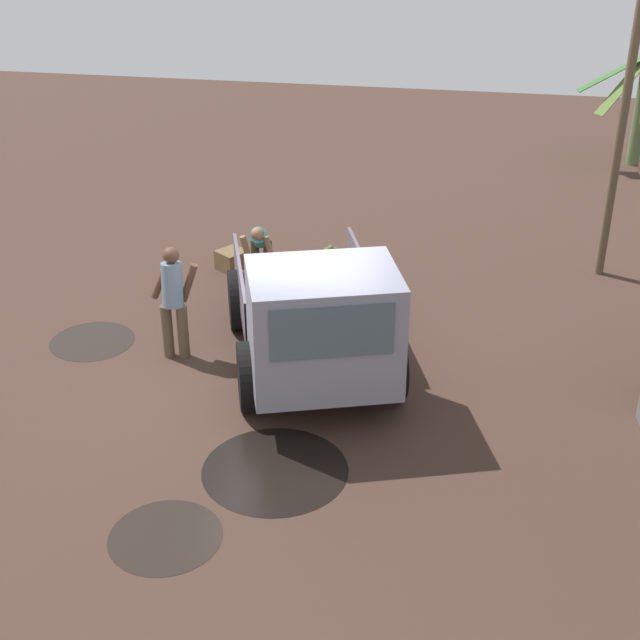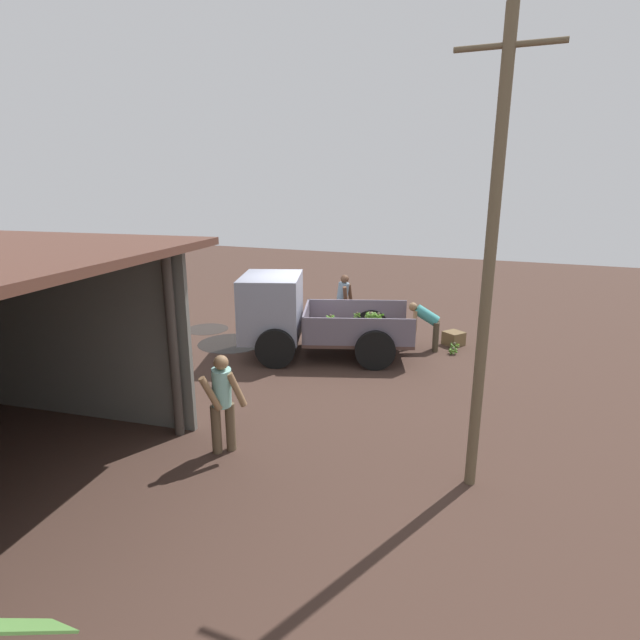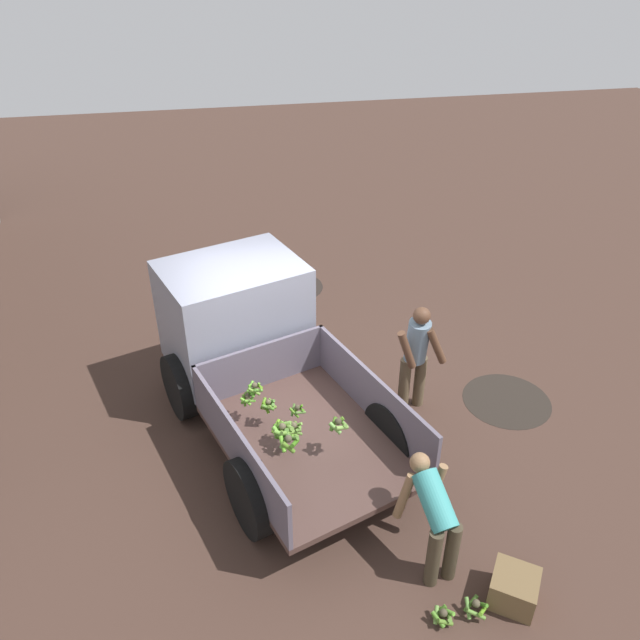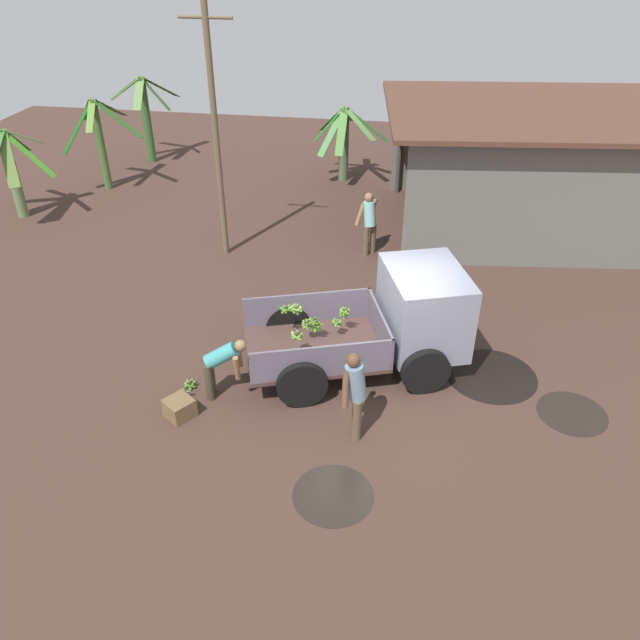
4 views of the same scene
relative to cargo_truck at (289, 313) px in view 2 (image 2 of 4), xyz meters
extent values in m
plane|color=#432E26|center=(-0.34, -0.48, -1.06)|extent=(36.00, 36.00, 0.00)
cylinder|color=black|center=(1.82, -0.18, -1.05)|extent=(1.77, 1.77, 0.01)
cylinder|color=black|center=(3.19, -1.08, -1.05)|extent=(1.24, 1.24, 0.01)
cylinder|color=black|center=(-0.78, -3.65, -1.05)|extent=(1.27, 1.27, 0.01)
cube|color=#4B342E|center=(-1.61, -0.55, -0.55)|extent=(3.08, 2.64, 0.08)
cube|color=slate|center=(-1.91, 0.32, -0.18)|extent=(2.48, 0.89, 0.66)
cube|color=slate|center=(-1.31, -1.43, -0.18)|extent=(2.48, 0.89, 0.66)
cube|color=slate|center=(-0.40, -0.14, -0.18)|extent=(0.67, 1.81, 0.66)
cube|color=gray|center=(0.40, 0.14, 0.17)|extent=(1.94, 2.22, 1.53)
cube|color=#4C606B|center=(1.08, 0.37, 0.48)|extent=(0.51, 1.42, 0.67)
cylinder|color=black|center=(-0.12, 1.00, -0.59)|extent=(0.95, 0.51, 0.93)
cylinder|color=black|center=(0.52, -0.86, -0.59)|extent=(0.95, 0.51, 0.93)
cylinder|color=black|center=(-2.30, 0.25, -0.59)|extent=(0.95, 0.51, 0.93)
cylinder|color=black|center=(-1.66, -1.61, -0.59)|extent=(0.95, 0.51, 0.93)
sphere|color=brown|center=(-1.79, -0.36, -0.07)|extent=(0.08, 0.08, 0.08)
cylinder|color=#74A542|center=(-1.74, -0.39, -0.12)|extent=(0.11, 0.16, 0.12)
cylinder|color=olive|center=(-1.75, -0.34, -0.14)|extent=(0.08, 0.14, 0.16)
cylinder|color=#72A43C|center=(-1.77, -0.31, -0.13)|extent=(0.14, 0.11, 0.15)
cylinder|color=#67A230|center=(-1.82, -0.29, -0.11)|extent=(0.17, 0.10, 0.10)
cylinder|color=#619431|center=(-1.85, -0.33, -0.12)|extent=(0.11, 0.16, 0.13)
cylinder|color=olive|center=(-1.85, -0.37, -0.13)|extent=(0.08, 0.16, 0.14)
cylinder|color=#73A844|center=(-1.82, -0.41, -0.13)|extent=(0.15, 0.09, 0.14)
cylinder|color=#4F7D28|center=(-1.78, -0.41, -0.14)|extent=(0.15, 0.08, 0.15)
sphere|color=brown|center=(-1.62, -0.23, -0.19)|extent=(0.09, 0.09, 0.09)
cylinder|color=#69A939|center=(-1.60, -0.28, -0.27)|extent=(0.15, 0.11, 0.17)
cylinder|color=#6CA639|center=(-1.57, -0.24, -0.27)|extent=(0.07, 0.16, 0.16)
cylinder|color=#68A622|center=(-1.58, -0.17, -0.24)|extent=(0.17, 0.14, 0.11)
cylinder|color=#5BA126|center=(-1.64, -0.17, -0.26)|extent=(0.16, 0.09, 0.16)
cylinder|color=#64AA35|center=(-1.67, -0.21, -0.27)|extent=(0.10, 0.15, 0.17)
cylinder|color=#72AF3D|center=(-1.67, -0.25, -0.27)|extent=(0.11, 0.15, 0.17)
cylinder|color=#4E8225|center=(-1.64, -0.29, -0.26)|extent=(0.16, 0.08, 0.16)
sphere|color=#413B2A|center=(-1.63, -0.42, 0.05)|extent=(0.06, 0.06, 0.06)
cylinder|color=#558036|center=(-1.69, -0.45, 0.02)|extent=(0.09, 0.15, 0.09)
cylinder|color=#539023|center=(-1.63, -0.48, 0.01)|extent=(0.14, 0.04, 0.11)
cylinder|color=#46801B|center=(-1.59, -0.44, 0.00)|extent=(0.07, 0.13, 0.13)
cylinder|color=#527A33|center=(-1.61, -0.38, 0.00)|extent=(0.14, 0.09, 0.12)
cylinder|color=#4A7B1F|center=(-1.67, -0.38, 0.01)|extent=(0.13, 0.12, 0.10)
sphere|color=#403A2A|center=(-1.89, -0.86, -0.02)|extent=(0.08, 0.08, 0.08)
cylinder|color=#7CA64A|center=(-1.95, -0.89, -0.06)|extent=(0.11, 0.18, 0.10)
cylinder|color=#72A744|center=(-1.88, -0.93, -0.07)|extent=(0.17, 0.05, 0.12)
cylinder|color=#5A8929|center=(-1.82, -0.87, -0.08)|extent=(0.06, 0.17, 0.14)
cylinder|color=#538328|center=(-1.85, -0.81, -0.08)|extent=(0.16, 0.14, 0.14)
cylinder|color=#6EA748|center=(-1.93, -0.81, -0.07)|extent=(0.15, 0.16, 0.13)
sphere|color=brown|center=(-1.24, -0.13, -0.14)|extent=(0.07, 0.07, 0.07)
cylinder|color=#568C1C|center=(-1.26, -0.09, -0.20)|extent=(0.13, 0.10, 0.14)
cylinder|color=#457525|center=(-1.30, -0.11, -0.17)|extent=(0.07, 0.16, 0.09)
cylinder|color=olive|center=(-1.28, -0.16, -0.19)|extent=(0.13, 0.14, 0.12)
cylinder|color=#598E39|center=(-1.24, -0.18, -0.19)|extent=(0.14, 0.05, 0.13)
cylinder|color=#49772F|center=(-1.19, -0.15, -0.19)|extent=(0.10, 0.14, 0.14)
cylinder|color=#57892F|center=(-1.20, -0.11, -0.20)|extent=(0.08, 0.13, 0.15)
cylinder|color=#588A23|center=(-1.21, -0.07, -0.17)|extent=(0.16, 0.10, 0.09)
sphere|color=#4E4632|center=(-1.11, 0.02, 0.05)|extent=(0.07, 0.07, 0.07)
cylinder|color=#5EA237|center=(-1.15, -0.02, -0.01)|extent=(0.13, 0.13, 0.12)
cylinder|color=#6CA927|center=(-1.10, -0.04, 0.01)|extent=(0.16, 0.07, 0.10)
cylinder|color=#558B28|center=(-1.07, 0.01, -0.02)|extent=(0.07, 0.13, 0.15)
cylinder|color=#5C9F32|center=(-1.07, 0.07, 0.01)|extent=(0.15, 0.12, 0.10)
cylinder|color=#5AAD2B|center=(-1.13, 0.06, -0.02)|extent=(0.14, 0.09, 0.14)
cylinder|color=olive|center=(-1.17, 0.04, 0.00)|extent=(0.07, 0.16, 0.11)
sphere|color=#494230|center=(-1.13, 0.12, -0.09)|extent=(0.07, 0.07, 0.07)
cylinder|color=#5A982E|center=(-1.19, 0.10, -0.13)|extent=(0.08, 0.15, 0.09)
cylinder|color=olive|center=(-1.16, 0.08, -0.14)|extent=(0.13, 0.11, 0.12)
cylinder|color=#6CAA3B|center=(-1.12, 0.07, -0.15)|extent=(0.14, 0.06, 0.13)
cylinder|color=#49792C|center=(-1.07, 0.09, -0.13)|extent=(0.10, 0.15, 0.09)
cylinder|color=#559524|center=(-1.08, 0.13, -0.14)|extent=(0.07, 0.14, 0.12)
cylinder|color=#44781E|center=(-1.10, 0.16, -0.14)|extent=(0.13, 0.11, 0.12)
cylinder|color=#4C7A20|center=(-1.13, 0.16, -0.15)|extent=(0.13, 0.05, 0.13)
cylinder|color=#67B131|center=(-1.18, 0.15, -0.13)|extent=(0.10, 0.15, 0.10)
sphere|color=brown|center=(-2.02, -0.20, 0.15)|extent=(0.08, 0.08, 0.08)
cylinder|color=#62A835|center=(-2.06, -0.14, 0.09)|extent=(0.18, 0.15, 0.14)
cylinder|color=#619634|center=(-2.10, -0.18, 0.10)|extent=(0.10, 0.19, 0.12)
cylinder|color=olive|center=(-2.08, -0.24, 0.10)|extent=(0.15, 0.18, 0.13)
cylinder|color=#4D782E|center=(-2.03, -0.24, 0.07)|extent=(0.16, 0.07, 0.17)
cylinder|color=#73A041|center=(-2.00, -0.26, 0.10)|extent=(0.19, 0.12, 0.11)
cylinder|color=#71A640|center=(-1.95, -0.21, 0.10)|extent=(0.10, 0.19, 0.12)
cylinder|color=#71AF38|center=(-1.98, -0.16, 0.08)|extent=(0.13, 0.16, 0.16)
cylinder|color=#487A1F|center=(-2.00, -0.15, 0.07)|extent=(0.16, 0.11, 0.17)
sphere|color=#49412F|center=(-2.23, -0.23, 0.14)|extent=(0.08, 0.08, 0.08)
cylinder|color=#3C7418|center=(-2.26, -0.29, 0.10)|extent=(0.18, 0.13, 0.11)
cylinder|color=#558332|center=(-2.17, -0.27, 0.09)|extent=(0.15, 0.17, 0.13)
cylinder|color=#6A9F47|center=(-2.18, -0.20, 0.07)|extent=(0.13, 0.16, 0.16)
cylinder|color=#5AA427|center=(-2.24, -0.16, 0.08)|extent=(0.18, 0.07, 0.14)
cylinder|color=#5A8929|center=(-2.28, -0.22, 0.07)|extent=(0.08, 0.16, 0.16)
cube|color=slate|center=(3.72, 4.71, 0.54)|extent=(7.85, 1.02, 3.20)
cylinder|color=#3F3833|center=(-0.03, 4.48, 0.54)|extent=(0.16, 0.16, 3.20)
cylinder|color=brown|center=(-4.81, 4.12, 2.01)|extent=(0.15, 0.15, 6.14)
cylinder|color=brown|center=(-4.81, 4.12, 4.63)|extent=(1.24, 0.07, 0.07)
cylinder|color=brown|center=(-0.58, -2.35, -0.65)|extent=(0.17, 0.17, 0.82)
cylinder|color=brown|center=(-0.60, -2.12, -0.65)|extent=(0.17, 0.17, 0.82)
cylinder|color=slate|center=(-0.63, -2.24, 0.08)|extent=(0.40, 0.33, 0.68)
sphere|color=brown|center=(-0.68, -2.24, 0.52)|extent=(0.23, 0.23, 0.23)
cylinder|color=brown|center=(-0.77, -2.45, 0.07)|extent=(0.13, 0.35, 0.60)
cylinder|color=brown|center=(-0.78, -2.04, 0.06)|extent=(0.13, 0.31, 0.61)
cylinder|color=#433928|center=(-3.39, -1.53, -0.67)|extent=(0.17, 0.17, 0.77)
cylinder|color=#433928|center=(-3.35, -1.75, -0.67)|extent=(0.17, 0.17, 0.77)
cylinder|color=teal|center=(-3.12, -1.60, -0.14)|extent=(0.70, 0.39, 0.55)
sphere|color=#8C6746|center=(-2.77, -1.54, 0.07)|extent=(0.22, 0.22, 0.22)
cylinder|color=#8C6746|center=(-2.87, -1.36, -0.29)|extent=(0.14, 0.24, 0.57)
cylinder|color=#8C6746|center=(-2.81, -1.74, -0.29)|extent=(0.14, 0.24, 0.57)
cylinder|color=brown|center=(-1.13, 4.60, -0.65)|extent=(0.22, 0.22, 0.81)
cylinder|color=brown|center=(-0.97, 4.76, -0.65)|extent=(0.22, 0.22, 0.81)
cylinder|color=#8CCAC0|center=(-1.08, 4.71, 0.06)|extent=(0.48, 0.48, 0.67)
sphere|color=#8C6746|center=(-1.12, 4.75, 0.49)|extent=(0.23, 0.23, 0.23)
cylinder|color=#8C6746|center=(-1.32, 4.67, 0.05)|extent=(0.29, 0.29, 0.60)
cylinder|color=#8C6746|center=(-1.04, 4.96, 0.05)|extent=(0.31, 0.31, 0.59)
sphere|color=#4E4733|center=(-3.83, -1.85, -0.89)|extent=(0.08, 0.08, 0.08)
cylinder|color=#51802F|center=(-3.77, -1.83, -0.97)|extent=(0.09, 0.17, 0.18)
cylinder|color=#5E913D|center=(-3.82, -1.77, -0.95)|extent=(0.19, 0.06, 0.15)
cylinder|color=#5A8734|center=(-3.91, -1.82, -0.94)|extent=(0.11, 0.20, 0.13)
cylinder|color=#67A826|center=(-3.88, -1.90, -0.95)|extent=(0.17, 0.16, 0.15)
cylinder|color=#457F23|center=(-3.80, -1.91, -0.96)|extent=(0.18, 0.11, 0.16)
sphere|color=#48412E|center=(-3.84, -1.50, -0.92)|extent=(0.08, 0.08, 0.08)
cylinder|color=#689A3C|center=(-3.86, -1.56, -0.98)|extent=(0.17, 0.09, 0.14)
cylinder|color=#63AA36|center=(-3.81, -1.56, -0.97)|extent=(0.17, 0.13, 0.12)
cylinder|color=#437223|center=(-3.79, -1.49, -0.98)|extent=(0.08, 0.16, 0.15)
cylinder|color=#6E9E44|center=(-3.82, -1.44, -0.97)|extent=(0.17, 0.11, 0.13)
cylinder|color=#487A23|center=(-3.88, -1.43, -0.96)|extent=(0.18, 0.12, 0.10)
cylinder|color=#547A29|center=(-3.91, -1.50, -0.97)|extent=(0.05, 0.17, 0.12)
cube|color=brown|center=(-3.75, -2.28, -0.88)|extent=(0.63, 0.63, 0.36)
camera|label=1|loc=(10.20, 1.95, 5.46)|focal=50.00mm
camera|label=2|loc=(-5.15, 10.78, 3.12)|focal=28.00mm
camera|label=3|loc=(-7.18, 0.41, 4.81)|focal=35.00mm
camera|label=4|loc=(0.10, -10.21, 6.45)|focal=35.00mm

